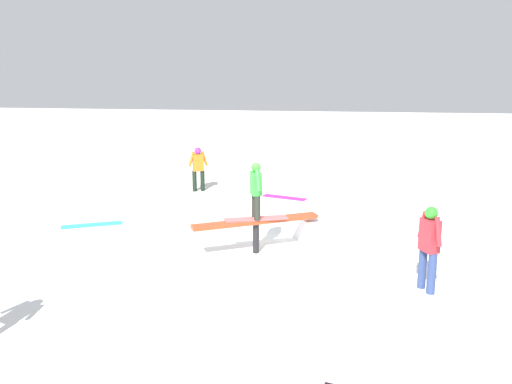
% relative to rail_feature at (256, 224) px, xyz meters
% --- Properties ---
extents(ground_plane, '(60.00, 60.00, 0.00)m').
position_rel_rail_feature_xyz_m(ground_plane, '(0.00, 0.00, -0.64)').
color(ground_plane, white).
extents(rail_feature, '(2.62, 1.50, 0.74)m').
position_rel_rail_feature_xyz_m(rail_feature, '(0.00, 0.00, 0.00)').
color(rail_feature, black).
rests_on(rail_feature, ground).
extents(snow_kicker_ramp, '(2.28, 2.15, 0.57)m').
position_rel_rail_feature_xyz_m(snow_kicker_ramp, '(-1.85, -0.93, -0.35)').
color(snow_kicker_ramp, white).
rests_on(snow_kicker_ramp, ground).
extents(main_rider_on_rail, '(1.36, 0.69, 1.23)m').
position_rel_rail_feature_xyz_m(main_rider_on_rail, '(0.00, 0.00, 0.69)').
color(main_rider_on_rail, '#EB5E5F').
rests_on(main_rider_on_rail, rail_feature).
extents(bystander_red, '(0.37, 0.62, 1.57)m').
position_rel_rail_feature_xyz_m(bystander_red, '(-3.28, 1.65, 0.24)').
color(bystander_red, navy).
rests_on(bystander_red, ground).
extents(bystander_orange, '(0.60, 0.30, 1.36)m').
position_rel_rail_feature_xyz_m(bystander_orange, '(2.39, -5.34, 0.13)').
color(bystander_orange, black).
rests_on(bystander_orange, ground).
extents(loose_snowboard_magenta, '(1.34, 0.70, 0.02)m').
position_rel_rail_feature_xyz_m(loose_snowboard_magenta, '(-0.31, -4.78, -0.63)').
color(loose_snowboard_magenta, '#C4229E').
rests_on(loose_snowboard_magenta, ground).
extents(loose_snowboard_cyan, '(1.46, 0.83, 0.02)m').
position_rel_rail_feature_xyz_m(loose_snowboard_cyan, '(4.28, -1.50, -0.63)').
color(loose_snowboard_cyan, '#31B4C4').
rests_on(loose_snowboard_cyan, ground).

